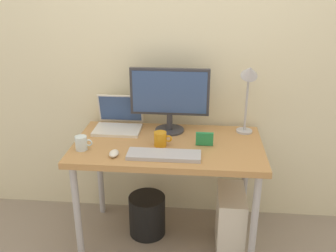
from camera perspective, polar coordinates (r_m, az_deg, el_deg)
ground_plane at (r=2.83m, az=0.00°, el=-16.52°), size 6.00×6.00×0.00m
back_wall at (r=2.65m, az=0.80°, el=11.97°), size 4.40×0.04×2.60m
desk at (r=2.47m, az=0.00°, el=-4.17°), size 1.22×0.67×0.75m
monitor at (r=2.53m, az=0.25°, el=4.54°), size 0.53×0.20×0.44m
laptop at (r=2.67m, az=-7.48°, el=0.80°), size 0.32×0.26×0.23m
desk_lamp at (r=2.51m, az=12.13°, el=6.42°), size 0.11×0.16×0.50m
keyboard at (r=2.25m, az=-0.61°, el=-4.41°), size 0.44×0.14×0.02m
mouse at (r=2.28m, az=-8.19°, el=-4.13°), size 0.06×0.09×0.03m
coffee_mug at (r=2.38m, az=-1.14°, el=-1.98°), size 0.12×0.08×0.09m
glass_cup at (r=2.39m, az=-12.97°, el=-2.53°), size 0.11×0.07×0.09m
photo_frame at (r=2.39m, az=5.55°, el=-1.96°), size 0.11×0.03×0.09m
computer_tower at (r=2.67m, az=9.38°, el=-13.82°), size 0.18×0.36×0.42m
wastebasket at (r=2.79m, az=-3.16°, el=-13.30°), size 0.26×0.26×0.30m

